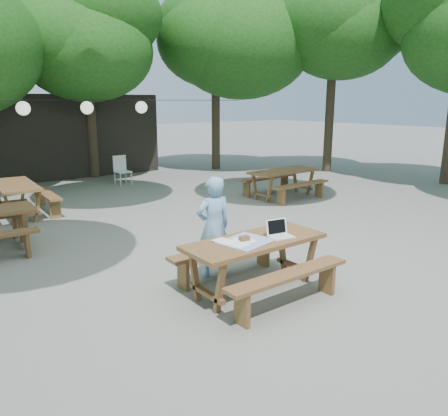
% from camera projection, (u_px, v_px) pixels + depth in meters
% --- Properties ---
extents(ground, '(80.00, 80.00, 0.00)m').
position_uv_depth(ground, '(229.00, 251.00, 7.69)').
color(ground, '#63635E').
rests_on(ground, ground).
extents(pavilion, '(6.00, 3.00, 2.80)m').
position_uv_depth(pavilion, '(64.00, 134.00, 15.80)').
color(pavilion, black).
rests_on(pavilion, ground).
extents(main_picnic_table, '(2.00, 1.58, 0.75)m').
position_uv_depth(main_picnic_table, '(255.00, 264.00, 5.99)').
color(main_picnic_table, brown).
rests_on(main_picnic_table, ground).
extents(picnic_table_ne, '(2.03, 1.65, 0.75)m').
position_uv_depth(picnic_table_ne, '(283.00, 183.00, 11.93)').
color(picnic_table_ne, brown).
rests_on(picnic_table_ne, ground).
extents(picnic_table_far_w, '(1.65, 2.03, 0.75)m').
position_uv_depth(picnic_table_far_w, '(17.00, 199.00, 9.99)').
color(picnic_table_far_w, brown).
rests_on(picnic_table_far_w, ground).
extents(woman, '(0.59, 0.42, 1.51)m').
position_uv_depth(woman, '(213.00, 227.00, 6.47)').
color(woman, '#78A8DB').
rests_on(woman, ground).
extents(plastic_chair, '(0.46, 0.46, 0.90)m').
position_uv_depth(plastic_chair, '(123.00, 176.00, 13.84)').
color(plastic_chair, silver).
rests_on(plastic_chair, ground).
extents(laptop, '(0.37, 0.31, 0.24)m').
position_uv_depth(laptop, '(279.00, 232.00, 6.02)').
color(laptop, white).
rests_on(laptop, main_picnic_table).
extents(tabletop_clutter, '(0.75, 0.68, 0.08)m').
position_uv_depth(tabletop_clutter, '(244.00, 241.00, 5.81)').
color(tabletop_clutter, blue).
rests_on(tabletop_clutter, main_picnic_table).
extents(paper_lanterns, '(9.00, 0.34, 0.38)m').
position_uv_depth(paper_lanterns, '(87.00, 108.00, 11.67)').
color(paper_lanterns, black).
rests_on(paper_lanterns, ground).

